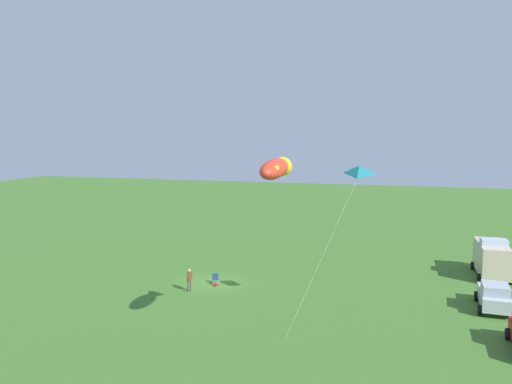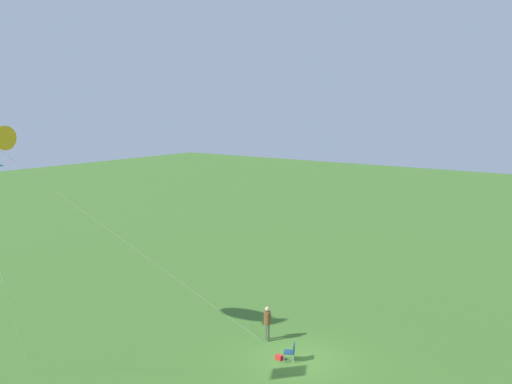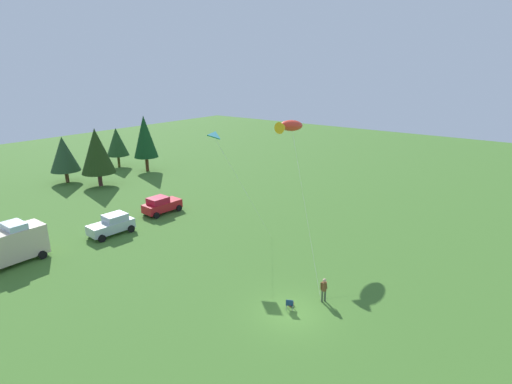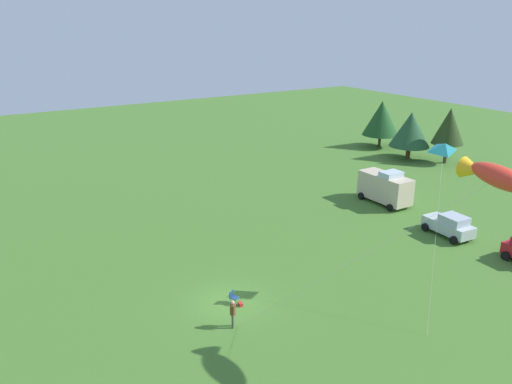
{
  "view_description": "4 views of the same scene",
  "coord_description": "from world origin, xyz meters",
  "px_view_note": "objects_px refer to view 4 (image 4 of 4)",
  "views": [
    {
      "loc": [
        36.58,
        13.73,
        12.06
      ],
      "look_at": [
        1.66,
        4.01,
        7.7
      ],
      "focal_mm": 35.0,
      "sensor_mm": 36.0,
      "label": 1
    },
    {
      "loc": [
        -13.77,
        22.03,
        11.75
      ],
      "look_at": [
        0.22,
        2.95,
        8.14
      ],
      "focal_mm": 42.0,
      "sensor_mm": 36.0,
      "label": 2
    },
    {
      "loc": [
        -19.23,
        -11.78,
        15.27
      ],
      "look_at": [
        0.6,
        3.32,
        7.47
      ],
      "focal_mm": 28.0,
      "sensor_mm": 36.0,
      "label": 3
    },
    {
      "loc": [
        24.33,
        -13.12,
        16.95
      ],
      "look_at": [
        -1.2,
        2.82,
        6.57
      ],
      "focal_mm": 35.0,
      "sensor_mm": 36.0,
      "label": 4
    }
  ],
  "objects_px": {
    "car_silver_compact": "(449,225)",
    "kite_delta_teal": "(445,148)",
    "backpack_on_grass": "(240,304)",
    "kite_large_fish": "(493,175)",
    "van_camper_beige": "(385,187)",
    "folding_chair": "(233,296)",
    "person_kite_flyer": "(233,312)"
  },
  "relations": [
    {
      "from": "backpack_on_grass",
      "to": "kite_delta_teal",
      "type": "height_order",
      "value": "kite_delta_teal"
    },
    {
      "from": "backpack_on_grass",
      "to": "kite_large_fish",
      "type": "xyz_separation_m",
      "value": [
        10.76,
        7.34,
        10.08
      ]
    },
    {
      "from": "person_kite_flyer",
      "to": "kite_large_fish",
      "type": "bearing_deg",
      "value": -11.81
    },
    {
      "from": "kite_large_fish",
      "to": "kite_delta_teal",
      "type": "xyz_separation_m",
      "value": [
        -5.65,
        3.86,
        -0.43
      ]
    },
    {
      "from": "car_silver_compact",
      "to": "kite_delta_teal",
      "type": "height_order",
      "value": "kite_delta_teal"
    },
    {
      "from": "folding_chair",
      "to": "car_silver_compact",
      "type": "relative_size",
      "value": 0.19
    },
    {
      "from": "backpack_on_grass",
      "to": "person_kite_flyer",
      "type": "bearing_deg",
      "value": -40.99
    },
    {
      "from": "van_camper_beige",
      "to": "kite_large_fish",
      "type": "relative_size",
      "value": 0.49
    },
    {
      "from": "folding_chair",
      "to": "van_camper_beige",
      "type": "distance_m",
      "value": 23.09
    },
    {
      "from": "kite_large_fish",
      "to": "kite_delta_teal",
      "type": "relative_size",
      "value": 1.07
    },
    {
      "from": "van_camper_beige",
      "to": "person_kite_flyer",
      "type": "bearing_deg",
      "value": -65.19
    },
    {
      "from": "van_camper_beige",
      "to": "kite_delta_teal",
      "type": "height_order",
      "value": "kite_delta_teal"
    },
    {
      "from": "backpack_on_grass",
      "to": "kite_delta_teal",
      "type": "bearing_deg",
      "value": 65.48
    },
    {
      "from": "folding_chair",
      "to": "car_silver_compact",
      "type": "bearing_deg",
      "value": 60.56
    },
    {
      "from": "car_silver_compact",
      "to": "person_kite_flyer",
      "type": "bearing_deg",
      "value": -81.27
    },
    {
      "from": "kite_delta_teal",
      "to": "car_silver_compact",
      "type": "bearing_deg",
      "value": 120.6
    },
    {
      "from": "kite_delta_teal",
      "to": "backpack_on_grass",
      "type": "bearing_deg",
      "value": -114.52
    },
    {
      "from": "car_silver_compact",
      "to": "kite_delta_teal",
      "type": "bearing_deg",
      "value": -55.67
    },
    {
      "from": "person_kite_flyer",
      "to": "backpack_on_grass",
      "type": "distance_m",
      "value": 2.47
    },
    {
      "from": "kite_delta_teal",
      "to": "folding_chair",
      "type": "bearing_deg",
      "value": -116.21
    },
    {
      "from": "van_camper_beige",
      "to": "kite_delta_teal",
      "type": "relative_size",
      "value": 0.53
    },
    {
      "from": "van_camper_beige",
      "to": "kite_delta_teal",
      "type": "distance_m",
      "value": 18.94
    },
    {
      "from": "kite_delta_teal",
      "to": "person_kite_flyer",
      "type": "bearing_deg",
      "value": -104.86
    },
    {
      "from": "folding_chair",
      "to": "kite_large_fish",
      "type": "bearing_deg",
      "value": 5.39
    },
    {
      "from": "van_camper_beige",
      "to": "car_silver_compact",
      "type": "relative_size",
      "value": 1.26
    },
    {
      "from": "folding_chair",
      "to": "backpack_on_grass",
      "type": "relative_size",
      "value": 2.56
    },
    {
      "from": "backpack_on_grass",
      "to": "car_silver_compact",
      "type": "xyz_separation_m",
      "value": [
        -0.16,
        20.1,
        0.84
      ]
    },
    {
      "from": "van_camper_beige",
      "to": "car_silver_compact",
      "type": "height_order",
      "value": "van_camper_beige"
    },
    {
      "from": "folding_chair",
      "to": "kite_delta_teal",
      "type": "distance_m",
      "value": 15.75
    },
    {
      "from": "folding_chair",
      "to": "backpack_on_grass",
      "type": "distance_m",
      "value": 0.67
    },
    {
      "from": "folding_chair",
      "to": "backpack_on_grass",
      "type": "xyz_separation_m",
      "value": [
        0.51,
        0.21,
        -0.38
      ]
    },
    {
      "from": "backpack_on_grass",
      "to": "kite_large_fish",
      "type": "relative_size",
      "value": 0.03
    }
  ]
}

